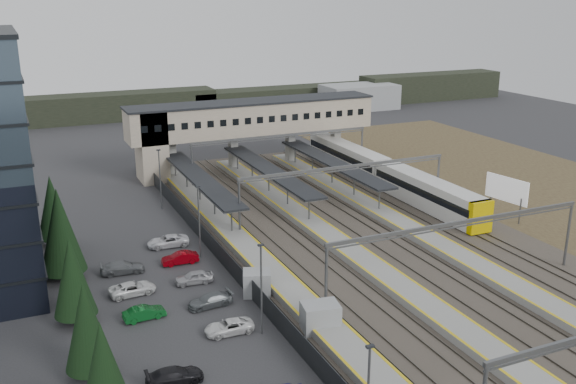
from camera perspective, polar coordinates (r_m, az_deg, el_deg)
name	(u,v)px	position (r m, az deg, el deg)	size (l,w,h in m)	color
ground	(307,280)	(64.64, 1.67, -7.82)	(220.00, 220.00, 0.00)	#2B2B2D
conifer_row	(78,291)	(53.93, -18.20, -8.38)	(4.42, 49.82, 9.50)	black
car_park	(195,326)	(55.60, -8.23, -11.71)	(10.68, 44.65, 1.29)	#A9A8AD
lampposts	(225,248)	(61.24, -5.59, -4.94)	(0.50, 53.25, 8.07)	slate
fence	(228,263)	(66.25, -5.31, -6.30)	(0.08, 90.00, 2.00)	#26282B
relay_cabin_near	(320,318)	(54.95, 2.89, -11.11)	(3.43, 2.76, 2.57)	gray
relay_cabin_far	(257,283)	(61.27, -2.78, -8.08)	(3.18, 2.93, 2.37)	gray
rail_corridor	(363,246)	(72.65, 6.64, -4.78)	(34.00, 90.00, 0.92)	#353028
canopies	(269,170)	(89.24, -1.73, 1.97)	(23.10, 30.00, 3.28)	black
footbridge	(237,122)	(102.25, -4.59, 6.20)	(40.40, 6.40, 11.20)	tan
gantries	(395,200)	(70.49, 9.49, -0.67)	(28.40, 62.28, 7.17)	slate
train	(384,174)	(94.66, 8.56, 1.61)	(3.10, 43.16, 3.91)	silver
billboard	(506,191)	(85.26, 18.85, 0.12)	(1.30, 6.21, 5.40)	slate
treeline_far	(230,101)	(155.11, -5.16, 8.07)	(170.00, 19.00, 7.00)	black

